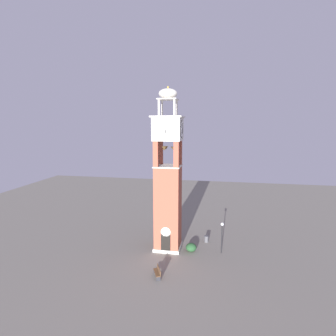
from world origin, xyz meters
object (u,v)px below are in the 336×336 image
at_px(clock_tower, 168,184).
at_px(trash_bin, 206,239).
at_px(park_bench, 158,272).
at_px(lamp_post, 222,232).

height_order(clock_tower, trash_bin, clock_tower).
distance_m(clock_tower, trash_bin, 8.89).
bearing_deg(park_bench, lamp_post, 45.49).
bearing_deg(clock_tower, lamp_post, -1.35).
height_order(park_bench, lamp_post, lamp_post).
distance_m(clock_tower, park_bench, 9.61).
height_order(park_bench, trash_bin, park_bench).
relative_size(clock_tower, park_bench, 11.34).
relative_size(clock_tower, lamp_post, 5.15).
xyz_separation_m(park_bench, trash_bin, (4.23, 8.80, -0.08)).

